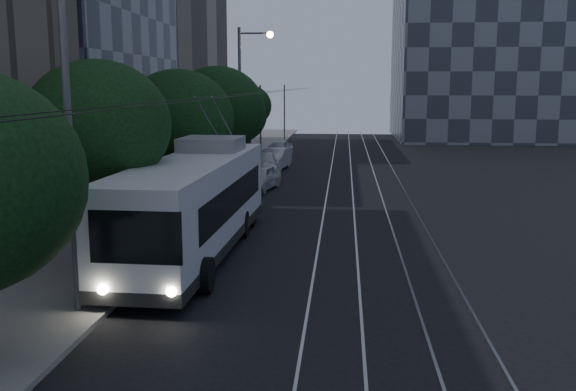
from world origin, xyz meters
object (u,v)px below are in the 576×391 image
at_px(car_white_b, 264,163).
at_px(pickup_silver, 226,198).
at_px(car_white_a, 259,178).
at_px(trolleybus, 195,204).
at_px(streetlamp_far, 246,87).
at_px(car_white_d, 279,148).
at_px(streetlamp_near, 82,81).
at_px(car_white_c, 274,159).

bearing_deg(car_white_b, pickup_silver, -93.51).
distance_m(car_white_a, car_white_b, 7.06).
relative_size(trolleybus, streetlamp_far, 1.37).
height_order(car_white_b, car_white_d, car_white_d).
relative_size(car_white_b, car_white_d, 1.17).
relative_size(pickup_silver, car_white_b, 1.14).
bearing_deg(streetlamp_far, car_white_b, 29.42).
relative_size(trolleybus, streetlamp_near, 1.31).
relative_size(car_white_c, streetlamp_near, 0.45).
height_order(car_white_b, car_white_c, car_white_c).
height_order(car_white_c, streetlamp_far, streetlamp_far).
relative_size(trolleybus, car_white_d, 3.27).
distance_m(car_white_c, streetlamp_near, 30.30).
bearing_deg(car_white_a, car_white_b, 106.64).
height_order(car_white_b, streetlamp_near, streetlamp_near).
xyz_separation_m(car_white_c, streetlamp_near, (-1.60, -29.78, 5.39)).
bearing_deg(trolleybus, car_white_c, 91.05).
bearing_deg(trolleybus, car_white_b, 92.37).
bearing_deg(trolleybus, pickup_silver, 93.48).
bearing_deg(car_white_c, car_white_d, 101.06).
xyz_separation_m(car_white_a, car_white_c, (-0.09, 9.08, 0.04)).
bearing_deg(pickup_silver, car_white_b, 95.97).
relative_size(car_white_c, streetlamp_far, 0.47).
distance_m(car_white_a, streetlamp_near, 21.46).
distance_m(car_white_c, car_white_d, 8.33).
xyz_separation_m(pickup_silver, car_white_d, (0.00, 24.54, -0.06)).
xyz_separation_m(car_white_d, streetlamp_near, (-1.08, -38.09, 5.45)).
bearing_deg(streetlamp_far, car_white_a, -75.16).
bearing_deg(car_white_c, pickup_silver, -84.36).
distance_m(trolleybus, car_white_b, 21.40).
relative_size(car_white_a, car_white_d, 1.02).
height_order(car_white_b, streetlamp_far, streetlamp_far).
bearing_deg(car_white_b, streetlamp_far, -154.09).
height_order(trolleybus, car_white_b, trolleybus).
bearing_deg(streetlamp_far, car_white_d, 84.33).
xyz_separation_m(trolleybus, streetlamp_far, (-1.30, 20.75, 4.06)).
height_order(trolleybus, pickup_silver, trolleybus).
bearing_deg(car_white_b, streetlamp_near, -95.75).
bearing_deg(car_white_a, pickup_silver, -83.21).
relative_size(trolleybus, pickup_silver, 2.46).
bearing_deg(streetlamp_far, car_white_c, 58.82).
bearing_deg(car_white_b, car_white_a, -88.55).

